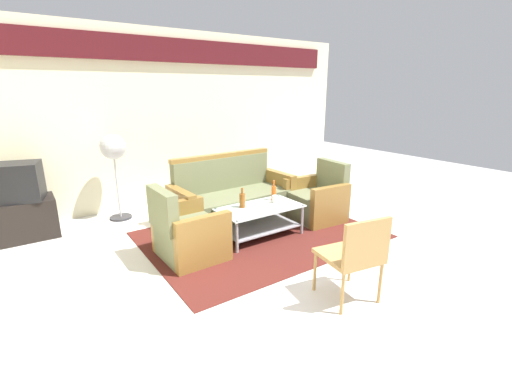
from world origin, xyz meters
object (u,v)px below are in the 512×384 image
Objects in this scene: armchair_left at (188,234)px; wicker_chair at (356,252)px; armchair_right at (317,201)px; tv_stand at (22,219)px; pedestal_fan at (113,152)px; bottle_brown at (242,200)px; television at (14,182)px; couch at (233,200)px; bottle_orange at (274,193)px; coffee_table at (260,217)px; cup at (275,199)px.

armchair_left is 1.90m from wicker_chair.
armchair_right is 1.06× the size of tv_stand.
pedestal_fan is (-0.32, 1.76, 0.73)m from armchair_left.
television is at bearing 146.43° from bottle_brown.
couch is at bearing 96.08° from wicker_chair.
pedestal_fan is (-2.43, 1.69, 0.73)m from armchair_right.
television reaches higher than armchair_right.
bottle_orange is 0.52m from bottle_brown.
couch is 1.44× the size of pedestal_fan.
television reaches higher than bottle_brown.
coffee_table is 1.60× the size of television.
pedestal_fan is (-1.36, 1.04, 0.70)m from couch.
coffee_table is at bearing 160.04° from television.
couch reaches higher than bottle_brown.
bottle_orange is at bearing -43.90° from pedestal_fan.
wicker_chair is at bearing -104.80° from bottle_orange.
tv_stand is at bearing 149.80° from cup.
armchair_left is 3.25× the size of bottle_brown.
armchair_right is 0.67× the size of pedestal_fan.
armchair_right is 0.77× the size of coffee_table.
pedestal_fan is at bearing 59.31° from armchair_right.
armchair_right is 1.24× the size of television.
couch reaches higher than wicker_chair.
tv_stand is at bearing 135.58° from wicker_chair.
armchair_right is 1.01× the size of wicker_chair.
cup is (-0.81, -0.02, 0.17)m from armchair_right.
bottle_orange is at bearing 22.47° from coffee_table.
pedestal_fan is at bearing 133.48° from cup.
bottle_brown is at bearing 148.28° from coffee_table.
bottle_orange is (0.33, 0.14, 0.25)m from coffee_table.
couch is 1.27m from armchair_left.
pedestal_fan is at bearing -39.72° from couch.
coffee_table is 1.72m from wicker_chair.
bottle_brown is 0.48m from cup.
tv_stand is (-2.38, 1.58, -0.25)m from bottle_brown.
cup is 1.79m from wicker_chair.
bottle_orange is at bearing 87.95° from armchair_right.
tv_stand is at bearing 151.75° from bottle_orange.
coffee_table is at bearing -33.39° from tv_stand.
bottle_orange is (-0.75, 0.08, 0.23)m from armchair_right.
wicker_chair is at bearing 148.93° from armchair_right.
coffee_table is 0.87× the size of pedestal_fan.
bottle_brown is at bearing -33.53° from tv_stand.
pedestal_fan is at bearing 136.10° from bottle_orange.
armchair_right is 1.30m from bottle_brown.
cup is at bearing 90.67° from armchair_left.
armchair_left is at bearing -47.87° from tv_stand.
bottle_orange is (0.32, -0.58, 0.20)m from couch.
couch is at bearing 70.84° from bottle_brown.
couch is 2.28× the size of tv_stand.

